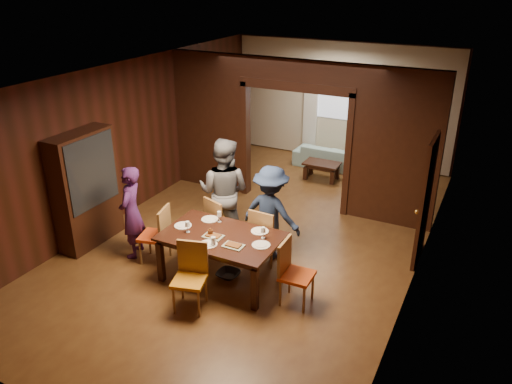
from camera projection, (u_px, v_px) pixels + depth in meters
The scene contains 32 objects.
floor at pixel (259, 235), 9.02m from camera, with size 9.00×9.00×0.00m, color #522F17.
ceiling at pixel (259, 74), 7.84m from camera, with size 5.50×9.00×0.02m, color silver.
room_walls at pixel (301, 128), 9.95m from camera, with size 5.52×9.01×2.90m.
person_purple at pixel (131, 212), 8.12m from camera, with size 0.57×0.38×1.57m, color #411C51.
person_grey at pixel (224, 192), 8.47m from camera, with size 0.92×0.72×1.90m, color #56585E.
person_navy at pixel (271, 213), 8.08m from camera, with size 1.03×0.59×1.60m, color #1C2947.
sofa at pixel (333, 157), 12.02m from camera, with size 1.84×0.72×0.54m, color #97C5C6.
serving_bowl at pixel (227, 232), 7.48m from camera, with size 0.36×0.36×0.09m, color black.
dining_table at pixel (222, 257), 7.63m from camera, with size 1.77×1.10×0.76m, color black.
coffee_table at pixel (322, 171), 11.37m from camera, with size 0.80×0.50×0.40m, color black.
chair_left at pixel (154, 234), 8.07m from camera, with size 0.44×0.44×0.97m, color #CD3F13, non-canonical shape.
chair_right at pixel (297, 274), 7.02m from camera, with size 0.44×0.44×0.97m, color #C94412, non-canonical shape.
chair_far_l at pixel (223, 223), 8.42m from camera, with size 0.44×0.44×0.97m, color orange, non-canonical shape.
chair_far_r at pixel (267, 235), 8.06m from camera, with size 0.44×0.44×0.97m, color #C37712, non-canonical shape.
chair_near at pixel (189, 278), 6.91m from camera, with size 0.44×0.44×0.97m, color #C77812, non-canonical shape.
hutch at pixel (86, 189), 8.43m from camera, with size 0.40×1.20×2.00m, color black.
door_right at pixel (425, 201), 7.89m from camera, with size 0.06×0.90×2.10m, color black.
window_far at pixel (341, 93), 11.95m from camera, with size 1.20×0.03×1.30m, color silver.
curtain_left at pixel (311, 108), 12.41m from camera, with size 0.35×0.06×2.40m, color white.
curtain_right at pixel (370, 115), 11.79m from camera, with size 0.35×0.06×2.40m, color white.
plate_left at pixel (183, 226), 7.74m from camera, with size 0.27×0.27×0.01m, color silver.
plate_far_l at pixel (210, 219), 7.94m from camera, with size 0.27×0.27×0.01m, color silver.
plate_far_r at pixel (260, 231), 7.57m from camera, with size 0.27×0.27×0.01m, color white.
plate_right at pixel (261, 245), 7.20m from camera, with size 0.27×0.27×0.01m, color silver.
plate_near at pixel (208, 244), 7.21m from camera, with size 0.27×0.27×0.01m, color silver.
platter_a at pixel (213, 236), 7.42m from camera, with size 0.30×0.20×0.04m, color gray.
platter_b at pixel (233, 245), 7.16m from camera, with size 0.30×0.20×0.04m, color gray.
wineglass_left at pixel (187, 227), 7.52m from camera, with size 0.08×0.08×0.18m, color silver, non-canonical shape.
wineglass_far at pixel (219, 217), 7.83m from camera, with size 0.08×0.08×0.18m, color silver, non-canonical shape.
wineglass_right at pixel (263, 233), 7.36m from camera, with size 0.08×0.08×0.18m, color white, non-canonical shape.
tumbler at pixel (213, 241), 7.16m from camera, with size 0.07×0.07×0.14m, color white.
condiment_jar at pixel (210, 232), 7.45m from camera, with size 0.08×0.08×0.11m, color #4C2611, non-canonical shape.
Camera 1 is at (3.52, -7.09, 4.41)m, focal length 35.00 mm.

